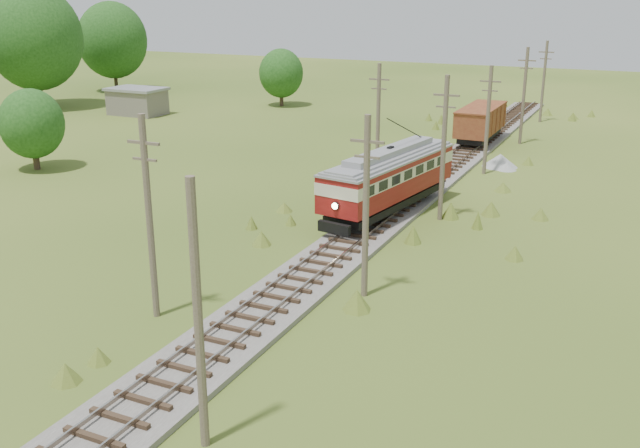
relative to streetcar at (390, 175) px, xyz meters
The scene contains 17 objects.
railbed_main 4.43m from the streetcar, 89.99° to the left, with size 3.60×96.00×0.57m.
streetcar is the anchor object (origin of this frame).
gondola 24.74m from the streetcar, 90.00° to the left, with size 2.95×9.06×3.01m.
gravel_pile 16.95m from the streetcar, 77.11° to the left, with size 2.96×3.14×1.08m.
utility_pole_r_1 25.59m from the streetcar, 83.03° to the right, with size 0.30×0.30×8.80m.
utility_pole_r_2 12.89m from the streetcar, 75.03° to the right, with size 1.60×0.30×8.60m.
utility_pole_r_3 3.80m from the streetcar, 11.62° to the left, with size 1.60×0.30×9.00m.
utility_pole_r_4 14.08m from the streetcar, 77.61° to the left, with size 1.60×0.30×8.40m.
utility_pole_r_5 26.94m from the streetcar, 82.73° to the left, with size 1.60×0.30×8.90m.
utility_pole_r_6 39.83m from the streetcar, 85.39° to the left, with size 1.60×0.30×8.70m.
utility_pole_l_a 18.92m from the streetcar, 102.90° to the right, with size 1.60×0.30×9.00m.
utility_pole_l_b 10.80m from the streetcar, 114.98° to the left, with size 1.60×0.30×8.60m.
tree_left_4 59.23m from the streetcar, 156.34° to the left, with size 11.34×11.34×14.61m.
tree_left_5 68.76m from the streetcar, 144.69° to the left, with size 9.66×9.66×12.44m.
tree_mid_a 46.95m from the streetcar, 126.63° to the left, with size 5.46×5.46×7.03m.
tree_mid_c 30.02m from the streetcar, behind, with size 5.04×5.04×6.49m.
shed 47.00m from the streetcar, 148.35° to the left, with size 6.40×4.40×3.10m.
Camera 1 is at (14.67, -10.93, 13.73)m, focal length 40.00 mm.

